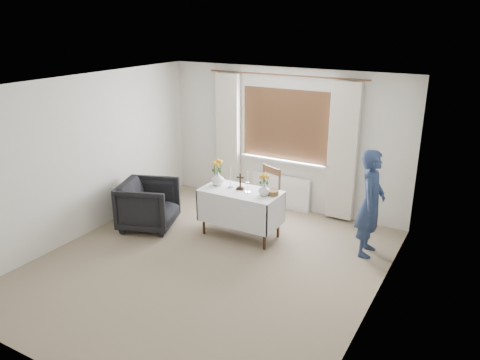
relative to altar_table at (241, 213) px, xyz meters
name	(u,v)px	position (x,y,z in m)	size (l,w,h in m)	color
ground	(208,264)	(0.06, -1.03, -0.38)	(5.00, 5.00, 0.00)	gray
altar_table	(241,213)	(0.00, 0.00, 0.00)	(1.24, 0.64, 0.76)	silver
wooden_chair	(262,198)	(0.12, 0.49, 0.12)	(0.46, 0.46, 1.00)	#572D1E
armchair	(149,205)	(-1.47, -0.47, 0.01)	(0.84, 0.87, 0.79)	black
person	(371,203)	(1.90, 0.41, 0.41)	(0.58, 0.38, 1.57)	navy
radiator	(281,192)	(0.06, 1.39, -0.08)	(1.10, 0.10, 0.60)	white
wooden_cross	(240,182)	(-0.03, 0.04, 0.51)	(0.12, 0.09, 0.26)	black
candlestick_left	(230,178)	(-0.20, 0.03, 0.55)	(0.10, 0.10, 0.33)	white
candlestick_right	(248,182)	(0.13, -0.02, 0.55)	(0.10, 0.10, 0.34)	white
flower_vase_left	(218,178)	(-0.45, 0.05, 0.49)	(0.20, 0.20, 0.21)	silver
flower_vase_right	(264,190)	(0.40, 0.00, 0.47)	(0.17, 0.17, 0.18)	silver
wicker_basket	(273,192)	(0.50, 0.09, 0.42)	(0.18, 0.18, 0.07)	brown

